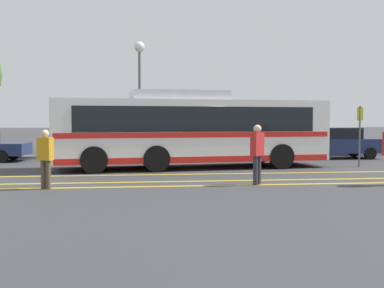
% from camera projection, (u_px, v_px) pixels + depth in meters
% --- Properties ---
extents(ground_plane, '(220.00, 220.00, 0.00)m').
position_uv_depth(ground_plane, '(190.00, 168.00, 18.34)').
color(ground_plane, '#38383A').
extents(lane_strip_0, '(30.90, 0.20, 0.01)m').
position_uv_depth(lane_strip_0, '(199.00, 174.00, 16.15)').
color(lane_strip_0, gold).
rests_on(lane_strip_0, ground_plane).
extents(lane_strip_1, '(30.90, 0.20, 0.01)m').
position_uv_depth(lane_strip_1, '(206.00, 181.00, 14.29)').
color(lane_strip_1, gold).
rests_on(lane_strip_1, ground_plane).
extents(lane_strip_2, '(30.90, 0.20, 0.01)m').
position_uv_depth(lane_strip_2, '(211.00, 186.00, 13.29)').
color(lane_strip_2, gold).
rests_on(lane_strip_2, ground_plane).
extents(curb_strip, '(38.90, 0.36, 0.15)m').
position_uv_depth(curb_strip, '(181.00, 156.00, 23.39)').
color(curb_strip, '#99999E').
rests_on(curb_strip, ground_plane).
extents(transit_bus, '(11.39, 3.73, 3.11)m').
position_uv_depth(transit_bus, '(192.00, 129.00, 18.25)').
color(transit_bus, silver).
rests_on(transit_bus, ground_plane).
extents(parked_car_1, '(4.54, 2.07, 1.56)m').
position_uv_depth(parked_car_1, '(124.00, 144.00, 21.71)').
color(parked_car_1, olive).
rests_on(parked_car_1, ground_plane).
extents(parked_car_2, '(4.32, 1.92, 1.43)m').
position_uv_depth(parked_car_2, '(245.00, 145.00, 22.25)').
color(parked_car_2, '#9E9EA3').
rests_on(parked_car_2, ground_plane).
extents(parked_car_3, '(4.25, 1.96, 1.57)m').
position_uv_depth(parked_car_3, '(338.00, 143.00, 22.92)').
color(parked_car_3, navy).
rests_on(parked_car_3, ground_plane).
extents(pedestrian_0, '(0.46, 0.44, 1.80)m').
position_uv_depth(pedestrian_0, '(257.00, 150.00, 13.42)').
color(pedestrian_0, '#2D2D33').
rests_on(pedestrian_0, ground_plane).
extents(pedestrian_2, '(0.47, 0.38, 1.67)m').
position_uv_depth(pedestrian_2, '(45.00, 155.00, 12.62)').
color(pedestrian_2, brown).
rests_on(pedestrian_2, ground_plane).
extents(bus_stop_sign, '(0.07, 0.40, 2.55)m').
position_uv_depth(bus_stop_sign, '(360.00, 128.00, 18.74)').
color(bus_stop_sign, '#59595E').
rests_on(bus_stop_sign, ground_plane).
extents(street_lamp, '(0.55, 0.55, 6.05)m').
position_uv_depth(street_lamp, '(140.00, 70.00, 23.43)').
color(street_lamp, '#59595E').
rests_on(street_lamp, ground_plane).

